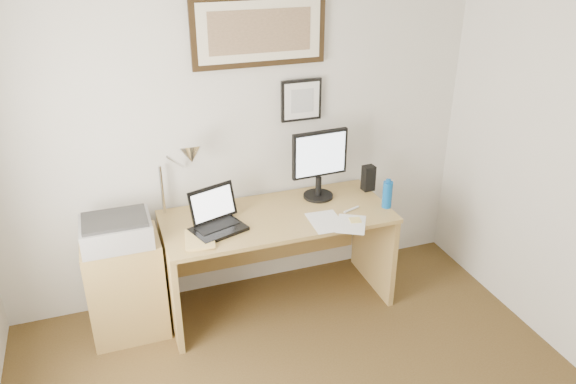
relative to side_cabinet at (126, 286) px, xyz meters
name	(u,v)px	position (x,y,z in m)	size (l,w,h in m)	color
wall_back	(240,133)	(0.92, 0.32, 0.89)	(3.50, 0.02, 2.50)	silver
side_cabinet	(126,286)	(0.00, 0.00, 0.00)	(0.50, 0.40, 0.73)	#A17F43
water_bottle	(387,195)	(1.85, -0.19, 0.48)	(0.07, 0.07, 0.20)	#0C54A5
bottle_cap	(388,181)	(1.85, -0.19, 0.59)	(0.04, 0.04, 0.02)	#0C54A5
speaker	(368,178)	(1.85, 0.11, 0.48)	(0.09, 0.08, 0.19)	black
paper_sheet_a	(326,222)	(1.35, -0.25, 0.39)	(0.21, 0.31, 0.00)	white
paper_sheet_b	(351,224)	(1.50, -0.35, 0.39)	(0.19, 0.27, 0.00)	white
sticky_pad	(355,220)	(1.55, -0.31, 0.39)	(0.08, 0.08, 0.01)	#EBD36F
marker_pen	(351,209)	(1.59, -0.16, 0.39)	(0.02, 0.02, 0.14)	white
book	(185,241)	(0.40, -0.20, 0.39)	(0.19, 0.26, 0.02)	#DAB766
desk	(274,238)	(1.07, 0.04, 0.15)	(1.60, 0.70, 0.75)	#A17F43
laptop	(216,220)	(0.63, -0.09, 0.44)	(0.40, 0.40, 0.26)	black
lcd_monitor	(320,161)	(1.45, 0.11, 0.68)	(0.42, 0.22, 0.52)	black
printer	(116,231)	(-0.01, -0.03, 0.45)	(0.44, 0.34, 0.18)	#A0A0A2
desk_lamp	(188,158)	(0.51, 0.13, 0.82)	(0.29, 0.27, 0.53)	silver
picture_large	(259,31)	(1.07, 0.29, 1.59)	(0.92, 0.04, 0.47)	black
picture_small	(301,100)	(1.37, 0.29, 1.09)	(0.30, 0.03, 0.30)	black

